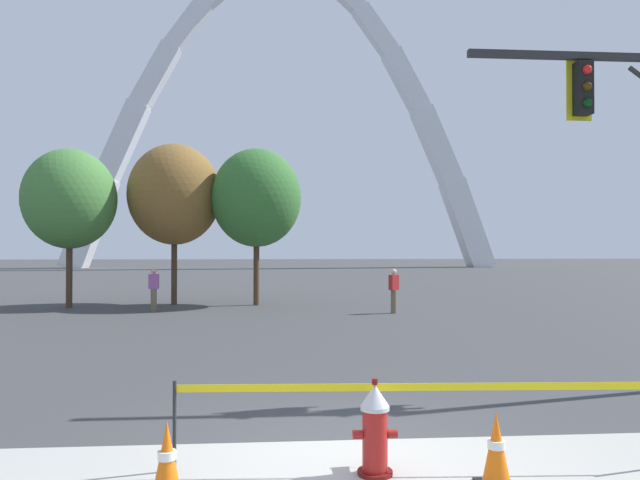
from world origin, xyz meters
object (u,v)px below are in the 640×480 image
Objects in this scene: fire_hydrant at (375,429)px; traffic_cone_mid_sidewalk at (496,450)px; pedestrian_standing_center at (394,290)px; monument_arch at (283,128)px; pedestrian_walking_left at (154,289)px; traffic_cone_by_hydrant at (167,461)px.

fire_hydrant reaches higher than traffic_cone_mid_sidewalk.
traffic_cone_mid_sidewalk is 15.35m from pedestrian_standing_center.
monument_arch is at bearing 93.85° from pedestrian_standing_center.
fire_hydrant is at bearing -89.83° from monument_arch.
pedestrian_walking_left is 1.00× the size of pedestrian_standing_center.
fire_hydrant is at bearing -102.26° from pedestrian_standing_center.
pedestrian_walking_left reaches higher than traffic_cone_by_hydrant.
traffic_cone_mid_sidewalk is 0.01× the size of monument_arch.
pedestrian_walking_left is (-5.51, 16.03, 0.35)m from fire_hydrant.
fire_hydrant is at bearing -71.03° from pedestrian_walking_left.
pedestrian_walking_left is at bearing 112.03° from traffic_cone_mid_sidewalk.
monument_arch is at bearing 83.86° from pedestrian_walking_left.
pedestrian_standing_center is at bearing 71.04° from traffic_cone_by_hydrant.
fire_hydrant is 1.36× the size of traffic_cone_by_hydrant.
pedestrian_walking_left is (-5.32, -49.42, -16.21)m from monument_arch.
fire_hydrant is 67.51m from monument_arch.
monument_arch reaches higher than traffic_cone_by_hydrant.
monument_arch is 53.27m from pedestrian_standing_center.
traffic_cone_by_hydrant is at bearing -78.06° from pedestrian_walking_left.
pedestrian_standing_center is at bearing 82.19° from traffic_cone_mid_sidewalk.
monument_arch reaches higher than pedestrian_walking_left.
monument_arch is (1.84, 65.89, 16.66)m from traffic_cone_by_hydrant.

